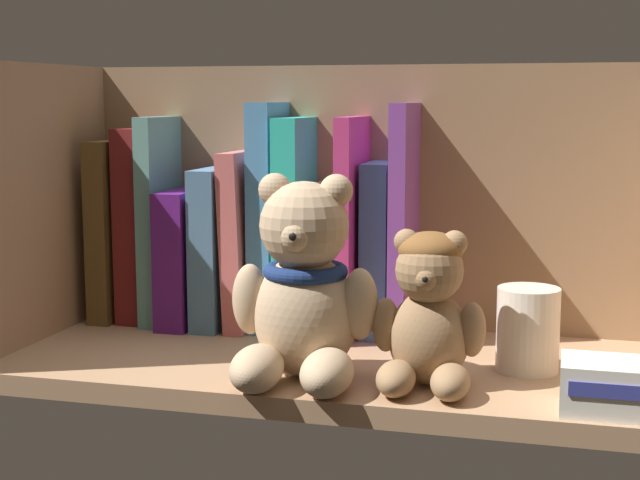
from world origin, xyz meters
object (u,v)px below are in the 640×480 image
book_1 (143,224)px  book_5 (248,238)px  pillar_candle (528,329)px  book_4 (222,245)px  book_11 (407,220)px  book_8 (330,257)px  book_9 (357,225)px  book_0 (118,229)px  small_product_box (615,387)px  book_6 (272,216)px  book_7 (299,224)px  book_3 (192,255)px  book_10 (381,248)px  teddy_bear_smaller (428,313)px  book_2 (165,219)px  teddy_bear_larger (303,293)px

book_1 → book_5: (12.66, 0.00, -1.20)cm
pillar_candle → book_4: bearing=162.5°
book_11 → pillar_candle: (13.27, -10.82, -8.40)cm
book_8 → book_9: 4.67cm
book_0 → small_product_box: (54.33, -21.26, -8.10)cm
book_5 → small_product_box: book_5 is taller
book_4 → book_8: size_ratio=1.09×
book_6 → book_8: book_6 is taller
book_6 → book_9: 9.61cm
book_7 → book_8: (3.51, 0.00, -3.52)cm
book_3 → book_5: book_5 is taller
book_4 → book_0: bearing=-180.0°
book_6 → book_7: book_6 is taller
book_6 → book_11: same height
book_1 → book_10: book_1 is taller
teddy_bear_smaller → book_2: bearing=151.2°
book_3 → book_0: bearing=-180.0°
book_0 → pillar_candle: size_ratio=2.60×
book_2 → pillar_candle: (41.06, -10.82, -7.64)cm
teddy_bear_smaller → book_5: bearing=141.8°
book_3 → book_5: bearing=0.0°
book_4 → teddy_bear_larger: (14.86, -18.74, -0.89)cm
book_1 → book_2: bearing=0.0°
book_1 → book_6: size_ratio=0.88×
teddy_bear_smaller → book_0: bearing=155.0°
book_7 → teddy_bear_smaller: 25.33cm
book_5 → teddy_bear_larger: 22.22cm
book_3 → book_7: size_ratio=0.65×
book_1 → book_8: book_1 is taller
book_4 → teddy_bear_smaller: bearing=-34.8°
book_1 → book_10: bearing=0.0°
book_0 → book_11: size_ratio=0.83×
teddy_bear_larger → teddy_bear_smaller: bearing=3.4°
book_1 → teddy_bear_smaller: 40.18cm
book_5 → book_9: bearing=-0.0°
book_1 → book_3: (5.92, 0.00, -3.36)cm
book_2 → book_3: bearing=0.0°
book_9 → book_7: bearing=180.0°
book_11 → teddy_bear_larger: 20.21cm
book_0 → book_5: size_ratio=1.05×
book_1 → book_7: 18.61cm
book_9 → small_product_box: (26.10, -21.26, -9.52)cm
book_6 → book_10: 12.70cm
book_5 → book_10: bearing=-0.0°
book_2 → book_5: size_ratio=1.19×
book_11 → small_product_box: (20.61, -21.26, -10.22)cm
book_0 → small_product_box: size_ratio=2.40×
book_7 → pillar_candle: size_ratio=2.95×
book_6 → book_9: book_6 is taller
book_9 → teddy_bear_smaller: bearing=-59.8°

